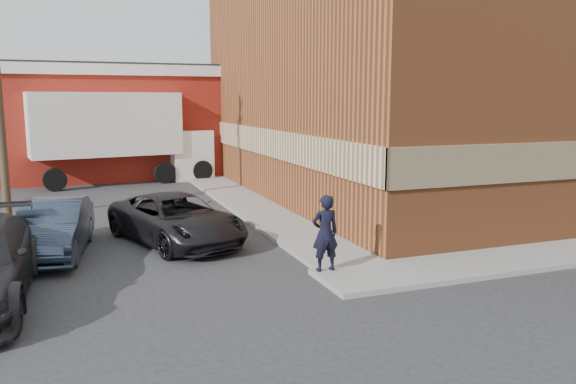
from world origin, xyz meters
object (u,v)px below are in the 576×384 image
object	(u,v)px
box_truck	(123,131)
man	(325,233)
warehouse	(60,121)
sedan	(54,228)
brick_building	(425,80)
suv_a	(176,219)

from	to	relation	value
box_truck	man	bearing A→B (deg)	-88.30
warehouse	box_truck	bearing A→B (deg)	-54.04
warehouse	sedan	xyz separation A→B (m)	(0.10, -16.30, -2.12)
brick_building	warehouse	distance (m)	18.30
sedan	warehouse	bearing A→B (deg)	98.48
man	suv_a	xyz separation A→B (m)	(-2.61, 4.11, -0.31)
brick_building	suv_a	size ratio (longest dim) A/B	3.81
warehouse	man	size ratio (longest dim) A/B	9.50
sedan	suv_a	distance (m)	3.10
man	sedan	size ratio (longest dim) A/B	0.41
man	box_truck	world-z (taller)	box_truck
sedan	suv_a	bearing A→B (deg)	11.19
brick_building	sedan	bearing A→B (deg)	-159.81
suv_a	man	bearing A→B (deg)	-76.40
brick_building	man	world-z (taller)	brick_building
brick_building	suv_a	xyz separation A→B (m)	(-11.30, -5.13, -4.02)
warehouse	box_truck	size ratio (longest dim) A/B	1.85
brick_building	man	size ratio (longest dim) A/B	10.64
brick_building	warehouse	bearing A→B (deg)	142.80
warehouse	suv_a	size ratio (longest dim) A/B	3.40
brick_building	warehouse	xyz separation A→B (m)	(-14.50, 11.00, -1.87)
warehouse	sedan	world-z (taller)	warehouse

